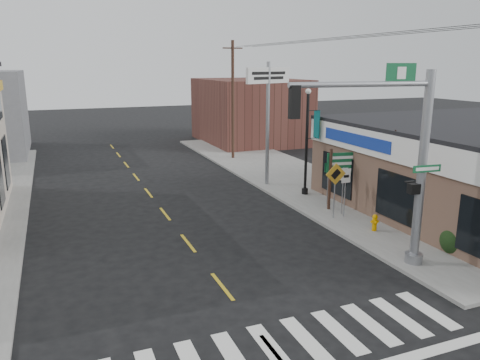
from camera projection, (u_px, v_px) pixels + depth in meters
name	position (u px, v px, depth m)	size (l,w,h in m)	color
ground	(278.00, 357.00, 11.31)	(140.00, 140.00, 0.00)	black
sidewalk_right	(319.00, 189.00, 26.26)	(6.00, 38.00, 0.13)	slate
center_line	(188.00, 243.00, 18.52)	(0.12, 56.00, 0.01)	gold
crosswalk	(271.00, 348.00, 11.67)	(11.00, 2.20, 0.01)	silver
bldg_distant_right	(250.00, 111.00, 41.99)	(8.00, 10.00, 5.60)	#532D26
traffic_signal_pole	(404.00, 150.00, 15.16)	(5.37, 0.39, 6.80)	gray
guide_sign	(343.00, 170.00, 22.21)	(1.67, 0.14, 2.93)	#422A1E
fire_hydrant	(375.00, 222.00, 19.45)	(0.22, 0.22, 0.71)	#CA8700
ped_crossing_sign	(335.00, 180.00, 20.72)	(0.98, 0.07, 2.53)	gray
lamp_post	(308.00, 134.00, 24.31)	(0.72, 0.57, 5.56)	black
dance_center_sign	(268.00, 93.00, 25.89)	(3.25, 0.20, 6.90)	gray
bare_tree	(411.00, 137.00, 19.42)	(2.42, 2.42, 4.84)	black
shrub_front	(456.00, 241.00, 17.24)	(1.16, 1.16, 0.87)	#1C3516
shrub_back	(399.00, 213.00, 20.40)	(1.19, 1.19, 0.89)	black
utility_pole_far	(233.00, 99.00, 33.73)	(1.46, 0.22, 8.40)	#42281B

